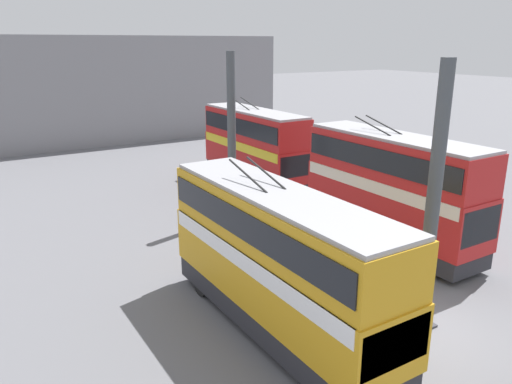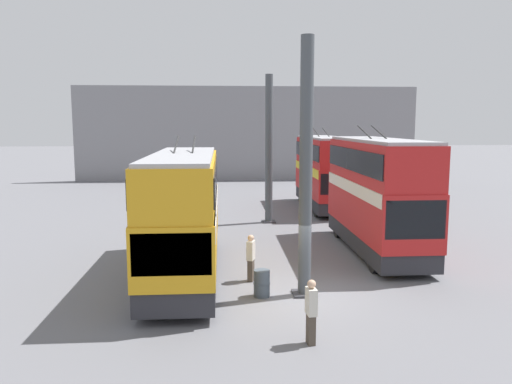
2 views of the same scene
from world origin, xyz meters
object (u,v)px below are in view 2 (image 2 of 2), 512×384
(bus_left_near, at_px, (377,188))
(person_aisle_foreground, at_px, (311,310))
(bus_left_far, at_px, (324,168))
(oil_drum, at_px, (262,283))
(bus_right_far, at_px, (184,208))
(person_by_right_row, at_px, (251,257))

(bus_left_near, relative_size, person_aisle_foreground, 5.15)
(bus_left_far, xyz_separation_m, oil_drum, (-17.78, 5.81, -2.41))
(bus_left_near, relative_size, oil_drum, 9.87)
(bus_right_far, xyz_separation_m, person_by_right_row, (-0.70, -2.53, -1.79))
(bus_left_far, xyz_separation_m, person_by_right_row, (-16.04, 6.08, -1.92))
(bus_left_near, bearing_deg, person_by_right_row, 123.16)
(person_aisle_foreground, xyz_separation_m, oil_drum, (3.85, 1.02, -0.49))
(bus_left_near, distance_m, oil_drum, 8.53)
(person_aisle_foreground, bearing_deg, bus_left_far, 71.37)
(person_by_right_row, height_order, oil_drum, person_by_right_row)
(person_aisle_foreground, bearing_deg, person_by_right_row, 96.85)
(bus_left_far, bearing_deg, bus_left_near, -180.00)
(bus_right_far, distance_m, person_by_right_row, 3.18)
(person_by_right_row, distance_m, person_aisle_foreground, 5.74)
(bus_left_far, height_order, oil_drum, bus_left_far)
(person_by_right_row, xyz_separation_m, oil_drum, (-1.74, -0.27, -0.49))
(bus_right_far, bearing_deg, bus_left_near, -69.22)
(bus_left_near, relative_size, bus_left_far, 0.99)
(bus_left_near, xyz_separation_m, oil_drum, (-5.71, 5.81, -2.52))
(bus_left_far, height_order, person_aisle_foreground, bus_left_far)
(bus_left_near, height_order, bus_left_far, bus_left_near)
(bus_left_far, xyz_separation_m, person_aisle_foreground, (-21.64, 4.79, -1.91))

